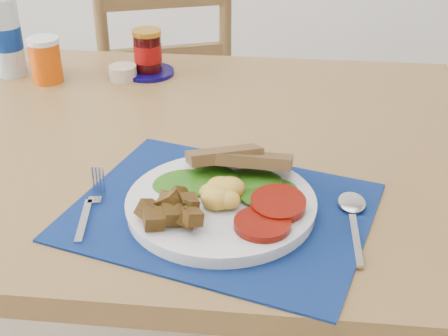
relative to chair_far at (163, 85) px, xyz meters
name	(u,v)px	position (x,y,z in m)	size (l,w,h in m)	color
table	(113,172)	(0.05, -0.73, 0.12)	(1.40, 0.90, 0.75)	brown
chair_far	(163,85)	(0.00, 0.00, 0.00)	(0.51, 0.49, 1.08)	brown
placemat	(221,211)	(0.29, -0.97, 0.20)	(0.43, 0.34, 0.00)	black
breakfast_plate	(217,201)	(0.28, -0.97, 0.22)	(0.28, 0.28, 0.07)	silver
fork	(91,208)	(0.09, -0.99, 0.21)	(0.03, 0.15, 0.00)	#B2B5BA
spoon	(353,214)	(0.48, -0.96, 0.21)	(0.04, 0.18, 0.01)	#B2B5BA
water_bottle	(5,31)	(-0.25, -0.46, 0.30)	(0.07, 0.07, 0.23)	#ADBFCC
juice_glass	(46,61)	(-0.15, -0.49, 0.25)	(0.07, 0.07, 0.09)	#CF4705
ramekin	(123,72)	(0.01, -0.46, 0.21)	(0.06, 0.06, 0.03)	#C7B192
jam_on_saucer	(148,55)	(0.06, -0.42, 0.24)	(0.11, 0.11, 0.10)	#090448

